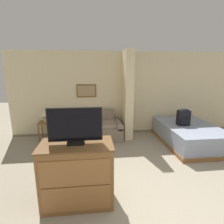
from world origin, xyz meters
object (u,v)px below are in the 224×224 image
couch (87,129)px  backpack (184,117)px  bed (188,134)px  tv_dresser (78,174)px  coffee_table (82,141)px  table_lamp (45,113)px  tv (75,126)px

couch → backpack: backpack is taller
bed → backpack: 0.54m
tv_dresser → backpack: 3.39m
coffee_table → table_lamp: size_ratio=1.95×
couch → bed: size_ratio=1.00×
coffee_table → couch: bearing=85.3°
couch → coffee_table: couch is taller
table_lamp → tv_dresser: bearing=-67.4°
coffee_table → tv: 1.80m
coffee_table → table_lamp: bearing=134.8°
tv → bed: 3.65m
table_lamp → backpack: (3.86, -0.71, -0.03)m
table_lamp → tv_dresser: tv_dresser is taller
table_lamp → tv: 2.96m
tv_dresser → backpack: bearing=36.0°
table_lamp → tv: size_ratio=0.49×
table_lamp → backpack: 3.92m
coffee_table → backpack: bearing=8.4°
tv → backpack: 3.41m
tv_dresser → table_lamp: bearing=112.6°
couch → bed: (2.84, -0.66, -0.03)m
couch → table_lamp: table_lamp is taller
couch → table_lamp: bearing=177.2°
tv_dresser → coffee_table: bearing=90.5°
tv → tv_dresser: bearing=-90.0°
bed → backpack: size_ratio=4.54×
couch → coffee_table: size_ratio=2.84×
tv → backpack: tv is taller
tv → coffee_table: bearing=90.5°
coffee_table → bed: bed is taller
couch → backpack: 2.78m
coffee_table → backpack: (2.75, 0.41, 0.41)m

